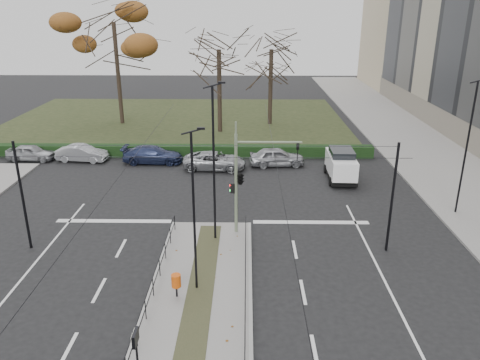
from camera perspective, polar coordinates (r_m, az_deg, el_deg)
The scene contains 22 objects.
ground at distance 23.85m, azimuth -4.35°, elevation -10.67°, with size 140.00×140.00×0.00m, color black.
median_island at distance 21.72m, azimuth -4.93°, elevation -13.91°, with size 4.40×15.00×0.14m, color slate.
sidewalk_east at distance 46.86m, azimuth 20.72°, elevation 3.93°, with size 8.00×90.00×0.14m, color slate.
park at distance 54.35m, azimuth -7.79°, elevation 7.18°, with size 38.00×26.00×0.10m, color black.
hedge at distance 41.48m, azimuth -10.45°, elevation 3.53°, with size 38.00×1.00×1.00m, color black.
median_railing at distance 21.14m, azimuth -5.04°, elevation -12.03°, with size 4.14×13.24×0.92m.
catenary at distance 23.77m, azimuth -4.23°, elevation -1.56°, with size 20.00×34.00×6.00m.
traffic_light at distance 25.74m, azimuth 0.26°, elevation 0.43°, with size 3.92×2.24×5.77m.
litter_bin at distance 21.26m, azimuth -7.79°, elevation -12.11°, with size 0.43×0.43×1.10m.
info_panel at distance 16.49m, azimuth -12.58°, elevation -18.96°, with size 0.13×0.60×2.31m.
streetlamp_median_near at distance 20.32m, azimuth -5.60°, elevation -3.81°, with size 0.63×0.13×7.56m.
streetlamp_median_far at distance 24.66m, azimuth -3.17°, elevation 2.08°, with size 0.72×0.15×8.67m.
streetlamp_sidewalk at distance 31.16m, azimuth 25.94°, elevation 3.65°, with size 0.70×0.14×8.37m.
parked_car_first at distance 43.40m, azimuth -24.14°, elevation 3.05°, with size 1.60×3.98×1.36m, color #97999E.
parked_car_second at distance 41.60m, azimuth -18.70°, elevation 3.11°, with size 1.47×4.22×1.39m, color #97999E.
parked_car_third at distance 39.65m, azimuth -10.59°, elevation 3.07°, with size 2.01×4.95×1.44m, color #20284B.
parked_car_fourth at distance 37.52m, azimuth -3.10°, elevation 2.36°, with size 2.30×4.99×1.39m, color #97999E.
white_van at distance 35.83m, azimuth 12.20°, elevation 1.94°, with size 2.12×4.43×2.36m.
rust_tree at distance 52.85m, azimuth -15.17°, elevation 18.10°, with size 11.05×11.05×14.07m.
bare_tree_center at distance 51.19m, azimuth 3.83°, elevation 14.97°, with size 7.02×7.02×10.61m.
bare_tree_near at distance 47.68m, azimuth -2.59°, elevation 14.89°, with size 6.82×6.82×10.96m.
parked_car_fifth at distance 38.36m, azimuth 4.51°, elevation 2.84°, with size 1.80×4.47×1.52m, color #97999E.
Camera 1 is at (2.07, -20.34, 12.27)m, focal length 35.00 mm.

